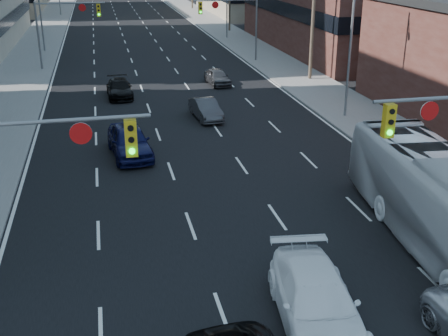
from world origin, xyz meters
TOP-DOWN VIEW (x-y plane):
  - storefront_right_mid at (24.00, 50.00)m, footprint 20.00×30.00m
  - signal_near_left at (-7.45, 8.00)m, footprint 6.59×0.33m
  - signal_far_left at (-7.68, 45.00)m, footprint 6.09×0.33m
  - signal_far_right at (7.68, 45.00)m, footprint 6.09×0.33m
  - utility_pole_block at (12.20, 36.00)m, footprint 2.20×0.28m
  - streetlight_left_mid at (-10.34, 55.00)m, footprint 2.03×0.22m
  - streetlight_right_near at (10.34, 25.00)m, footprint 2.03×0.22m
  - white_van at (0.77, 5.03)m, footprint 2.86×5.66m
  - transit_bus at (6.91, 8.35)m, footprint 4.07×12.58m
  - sedan_blue at (-3.63, 20.71)m, footprint 2.45×5.03m
  - sedan_grey_center at (1.60, 26.67)m, footprint 1.73×4.01m
  - sedan_black_far at (-3.58, 33.66)m, footprint 1.90×4.45m
  - sedan_grey_right at (4.32, 36.03)m, footprint 1.85×3.87m

SIDE VIEW (x-z plane):
  - sedan_grey_right at x=4.32m, z-range 0.00..1.28m
  - sedan_black_far at x=-3.58m, z-range 0.00..1.28m
  - sedan_grey_center at x=1.60m, z-range 0.00..1.28m
  - white_van at x=0.77m, z-range 0.00..1.58m
  - sedan_blue at x=-3.63m, z-range 0.00..1.65m
  - transit_bus at x=6.91m, z-range 0.00..3.44m
  - signal_far_left at x=-7.68m, z-range 1.30..7.30m
  - signal_far_right at x=7.68m, z-range 1.30..7.30m
  - signal_near_left at x=-7.45m, z-range 1.33..7.33m
  - storefront_right_mid at x=24.00m, z-range 0.00..9.00m
  - streetlight_left_mid at x=-10.34m, z-range 0.55..9.55m
  - streetlight_right_near at x=10.34m, z-range 0.55..9.55m
  - utility_pole_block at x=12.20m, z-range 0.28..11.28m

